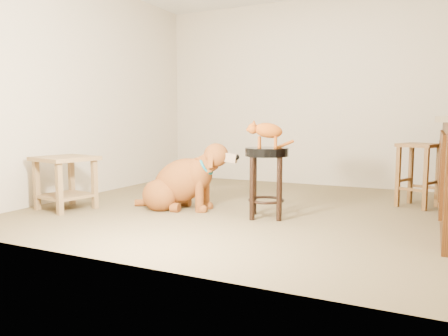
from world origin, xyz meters
The scene contains 7 objects.
floor centered at (0.00, 0.00, 0.00)m, with size 4.50×4.00×0.01m, color brown.
room_shell centered at (0.00, 0.00, 1.68)m, with size 4.54×4.04×2.62m.
padded_stool centered at (0.17, -0.33, 0.47)m, with size 0.43×0.43×0.66m.
wood_stool centered at (1.43, 0.85, 0.35)m, with size 0.48×0.48×0.67m.
side_table centered at (-1.82, -0.86, 0.36)m, with size 0.62×0.62×0.55m.
golden_retriever centered at (-0.75, -0.34, 0.27)m, with size 1.16×0.62×0.74m.
tabby_kitten centered at (0.16, -0.33, 0.81)m, with size 0.41×0.26×0.28m.
Camera 1 is at (1.58, -4.15, 0.91)m, focal length 35.00 mm.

